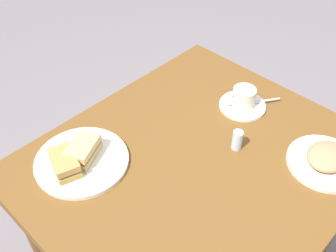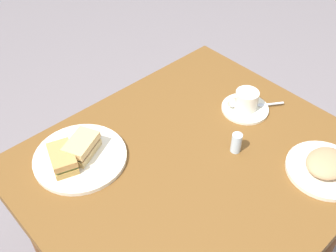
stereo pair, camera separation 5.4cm
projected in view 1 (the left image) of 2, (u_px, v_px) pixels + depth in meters
name	position (u px, v px, depth m)	size (l,w,h in m)	color
dining_table	(195.00, 177.00, 1.28)	(1.00, 0.86, 0.73)	brown
sandwich_plate	(82.00, 161.00, 1.21)	(0.29, 0.29, 0.01)	silver
sandwich_front	(83.00, 150.00, 1.19)	(0.13, 0.11, 0.05)	tan
sandwich_back	(65.00, 163.00, 1.16)	(0.10, 0.13, 0.05)	#B48A43
coffee_saucer	(242.00, 106.00, 1.40)	(0.16, 0.16, 0.01)	silver
coffee_cup	(243.00, 97.00, 1.37)	(0.10, 0.08, 0.07)	silver
spoon	(263.00, 101.00, 1.41)	(0.09, 0.06, 0.01)	silver
side_plate	(325.00, 163.00, 1.20)	(0.23, 0.23, 0.01)	beige
side_food_pile	(327.00, 156.00, 1.18)	(0.14, 0.11, 0.04)	tan
salt_shaker	(237.00, 140.00, 1.23)	(0.03, 0.03, 0.07)	silver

